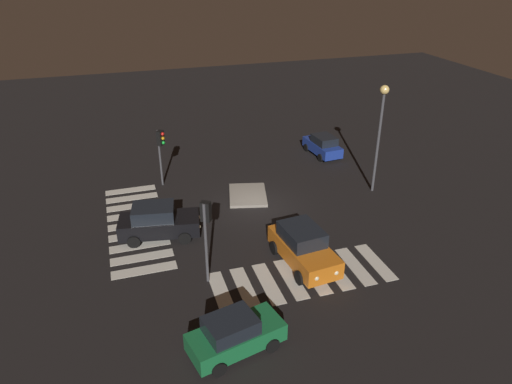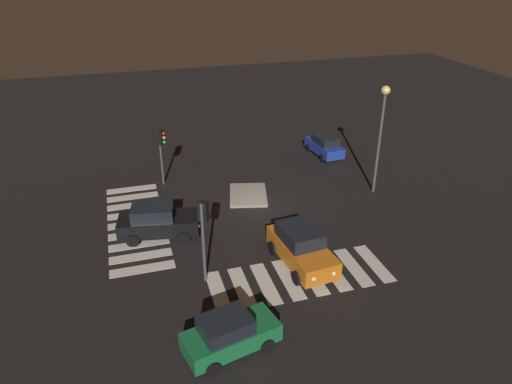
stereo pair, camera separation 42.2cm
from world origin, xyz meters
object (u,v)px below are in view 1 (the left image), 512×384
(car_orange, at_px, (303,247))
(traffic_light_south, at_px, (161,144))
(traffic_light_east, at_px, (206,222))
(car_green, at_px, (235,334))
(street_lamp, at_px, (381,120))
(car_black, at_px, (158,222))
(traffic_island, at_px, (248,195))
(car_blue, at_px, (323,145))

(car_orange, bearing_deg, traffic_light_south, -159.77)
(traffic_light_east, height_order, traffic_light_south, traffic_light_east)
(car_orange, bearing_deg, traffic_light_east, -97.45)
(car_green, height_order, street_lamp, street_lamp)
(car_green, xyz_separation_m, traffic_light_south, (-15.70, -0.67, 2.12))
(car_black, distance_m, car_orange, 8.09)
(car_black, bearing_deg, traffic_light_south, 89.58)
(traffic_island, height_order, traffic_light_south, traffic_light_south)
(traffic_light_east, relative_size, traffic_light_south, 1.08)
(street_lamp, bearing_deg, traffic_island, -101.53)
(street_lamp, bearing_deg, car_green, -48.73)
(car_blue, distance_m, car_green, 20.96)
(traffic_island, distance_m, street_lamp, 9.51)
(car_orange, distance_m, street_lamp, 10.47)
(traffic_light_south, relative_size, street_lamp, 0.55)
(car_black, bearing_deg, traffic_light_east, -58.81)
(traffic_light_south, bearing_deg, traffic_island, 9.68)
(car_blue, distance_m, street_lamp, 7.75)
(car_black, xyz_separation_m, street_lamp, (-1.48, 14.11, 3.90))
(car_blue, xyz_separation_m, street_lamp, (6.58, 0.58, 4.05))
(car_blue, xyz_separation_m, traffic_light_south, (1.67, -12.39, 2.15))
(car_black, distance_m, car_blue, 15.74)
(traffic_island, distance_m, car_black, 6.84)
(traffic_island, bearing_deg, car_blue, 123.37)
(car_black, relative_size, street_lamp, 0.65)
(car_black, xyz_separation_m, car_green, (9.32, 1.81, -0.12))
(car_orange, relative_size, street_lamp, 0.66)
(car_black, distance_m, traffic_light_south, 6.79)
(car_orange, bearing_deg, traffic_island, 178.11)
(car_green, distance_m, traffic_light_south, 15.86)
(traffic_island, relative_size, traffic_light_east, 0.86)
(traffic_light_south, bearing_deg, car_orange, -20.43)
(car_blue, bearing_deg, street_lamp, -179.97)
(traffic_light_east, bearing_deg, car_green, -145.16)
(car_black, xyz_separation_m, traffic_light_south, (-6.39, 1.14, 2.00))
(car_blue, distance_m, traffic_light_south, 12.68)
(traffic_light_south, bearing_deg, traffic_light_east, -43.17)
(traffic_island, xyz_separation_m, car_black, (3.13, -6.03, 0.84))
(traffic_island, height_order, car_black, car_black)
(car_black, bearing_deg, car_green, -69.36)
(car_black, height_order, traffic_light_east, traffic_light_east)
(car_green, height_order, traffic_light_south, traffic_light_south)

